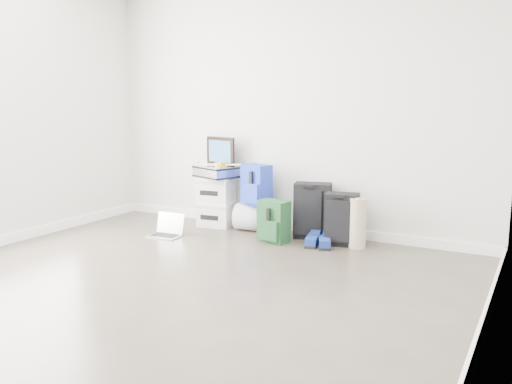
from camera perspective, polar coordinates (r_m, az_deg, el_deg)
The scene contains 14 objects.
ground at distance 4.10m, azimuth -12.07°, elevation -11.25°, with size 5.00×5.00×0.00m, color #3B332B.
room_envelope at distance 3.86m, azimuth -12.83°, elevation 13.49°, with size 4.52×5.02×2.71m.
boxes_stack at distance 6.27m, azimuth -4.20°, elevation -1.00°, with size 0.44×0.37×0.57m.
briefcase at distance 6.21m, azimuth -4.24°, elevation 2.14°, with size 0.46×0.33×0.13m, color #B2B2B7.
painting at distance 6.27m, azimuth -3.78°, elevation 4.31°, with size 0.43×0.13×0.32m.
drone at distance 6.14m, azimuth -3.72°, elevation 2.90°, with size 0.49×0.49×0.05m.
duffel_bag at distance 6.03m, azimuth 0.14°, elevation -2.72°, with size 0.30×0.30×0.49m, color #969A9E.
blue_backpack at distance 5.93m, azimuth 0.00°, elevation 0.68°, with size 0.36×0.32×0.45m.
large_suitcase at distance 5.72m, azimuth 5.93°, elevation -1.98°, with size 0.42×0.33×0.59m.
green_backpack at distance 5.56m, azimuth 1.84°, elevation -3.19°, with size 0.34×0.27×0.43m.
carry_on at distance 5.49m, azimuth 8.98°, elevation -2.87°, with size 0.37×0.29×0.53m.
shoes at distance 5.46m, azimuth 6.57°, elevation -5.22°, with size 0.33×0.31×0.10m.
rolled_rug at distance 5.41m, azimuth 10.66°, elevation -3.27°, with size 0.16×0.16×0.50m, color tan.
laptop at distance 5.91m, azimuth -9.32°, elevation -4.02°, with size 0.35×0.26×0.24m.
Camera 1 is at (2.53, -2.88, 1.46)m, focal length 38.00 mm.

